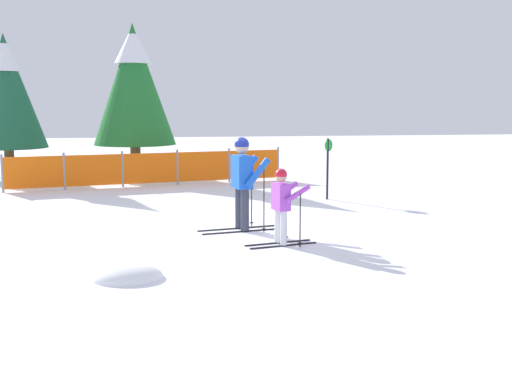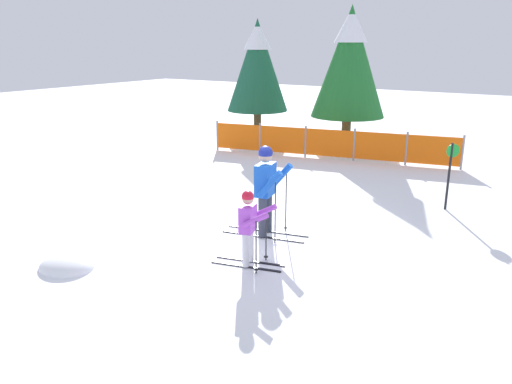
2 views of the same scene
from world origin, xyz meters
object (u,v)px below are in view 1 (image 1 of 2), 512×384
(skier_adult, at_px, (243,175))
(safety_fence, at_px, (150,168))
(skier_child, at_px, (282,200))
(conifer_far, at_px, (6,89))
(conifer_near, at_px, (134,82))
(trail_marker, at_px, (328,162))

(skier_adult, xyz_separation_m, safety_fence, (-1.69, 6.38, -0.50))
(skier_child, bearing_deg, conifer_far, 107.89)
(conifer_near, distance_m, trail_marker, 7.39)
(conifer_near, bearing_deg, conifer_far, 177.98)
(skier_adult, relative_size, safety_fence, 0.22)
(conifer_near, relative_size, trail_marker, 3.22)
(skier_adult, bearing_deg, safety_fence, 92.84)
(skier_adult, xyz_separation_m, conifer_near, (-2.16, 8.76, 1.86))
(conifer_far, bearing_deg, trail_marker, -33.81)
(skier_child, distance_m, safety_fence, 7.94)
(conifer_far, height_order, trail_marker, conifer_far)
(skier_adult, distance_m, skier_child, 1.36)
(skier_adult, bearing_deg, conifer_near, 91.85)
(skier_child, relative_size, conifer_near, 0.27)
(skier_child, distance_m, trail_marker, 4.98)
(skier_adult, xyz_separation_m, conifer_far, (-5.89, 8.89, 1.65))
(safety_fence, bearing_deg, conifer_near, 101.14)
(skier_adult, bearing_deg, skier_child, -81.84)
(skier_adult, distance_m, safety_fence, 6.62)
(safety_fence, distance_m, conifer_near, 3.38)
(skier_adult, bearing_deg, trail_marker, 41.66)
(trail_marker, bearing_deg, conifer_far, 146.19)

